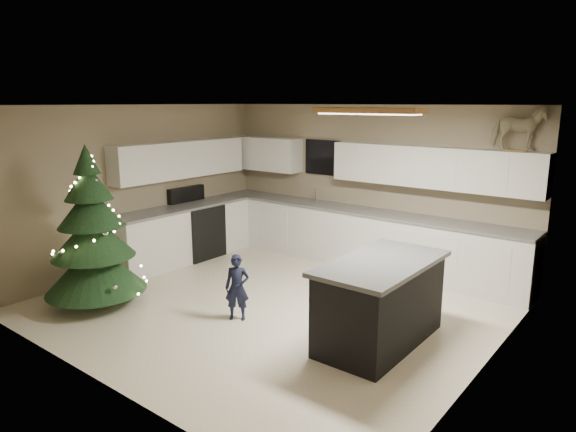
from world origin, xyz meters
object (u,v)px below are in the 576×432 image
Objects in this scene: rocking_horse at (518,128)px; island at (380,302)px; christmas_tree at (93,241)px; toddler at (237,287)px; bar_stool at (345,281)px.

island is at bearing 147.84° from rocking_horse.
rocking_horse reaches higher than christmas_tree.
rocking_horse is at bearing 42.00° from christmas_tree.
island is 0.80× the size of christmas_tree.
toddler is at bearing -162.58° from island.
christmas_tree is 2.03m from toddler.
rocking_horse is (4.15, 3.74, 1.43)m from christmas_tree.
christmas_tree is 2.94× the size of rocking_horse.
island is 2.34× the size of rocking_horse.
christmas_tree is (-2.90, -1.54, 0.35)m from bar_stool.
toddler is (-1.68, -0.53, -0.07)m from island.
rocking_horse reaches higher than toddler.
bar_stool is at bearing 133.52° from rocking_horse.
island is 2.06× the size of toddler.
island is 2.44× the size of bar_stool.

